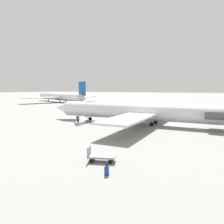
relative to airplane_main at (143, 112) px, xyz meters
name	(u,v)px	position (x,y,z in m)	size (l,w,h in m)	color
ground_plane	(137,124)	(1.03, 0.04, -2.15)	(600.00, 600.00, 0.00)	gray
airplane_main	(143,112)	(0.00, 0.00, 0.00)	(34.93, 26.63, 7.21)	silver
airplane_far_center	(60,96)	(52.39, -38.99, 0.38)	(41.85, 33.10, 8.52)	silver
boarding_stairs	(81,122)	(9.36, 4.26, -1.77)	(1.18, 4.05, 1.76)	#B2B2B7
passenger	(78,119)	(9.19, 5.44, -1.15)	(0.36, 0.54, 1.74)	#23232D
luggage_cart	(100,156)	(-3.36, 19.13, -1.69)	(2.45, 1.81, 1.22)	gray
suitcase	(107,170)	(-5.20, 21.28, -1.82)	(0.27, 0.39, 0.88)	navy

